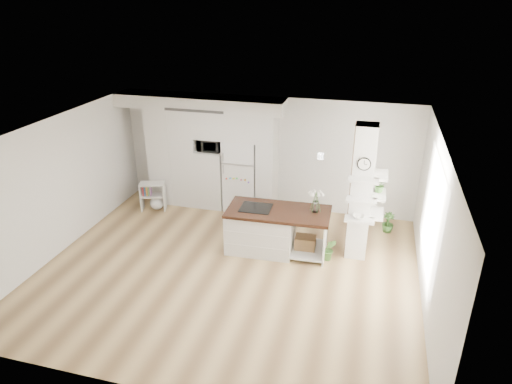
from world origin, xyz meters
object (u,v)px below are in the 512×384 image
Objects in this scene: bookshelf at (154,198)px; floor_plant_a at (329,249)px; kitchen_island at (267,229)px; refrigerator at (242,174)px.

floor_plant_a is at bearing -33.06° from bookshelf.
kitchen_island is 1.31m from floor_plant_a.
bookshelf reaches higher than floor_plant_a.
refrigerator is 2.19m from bookshelf.
floor_plant_a is at bearing -38.13° from refrigerator.
kitchen_island is (1.05, -1.75, -0.40)m from refrigerator.
floor_plant_a is at bearing -5.81° from kitchen_island.
kitchen_island is at bearing -37.66° from bookshelf.
bookshelf is at bearing 157.85° from kitchen_island.
floor_plant_a is (2.33, -1.83, -0.64)m from refrigerator.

